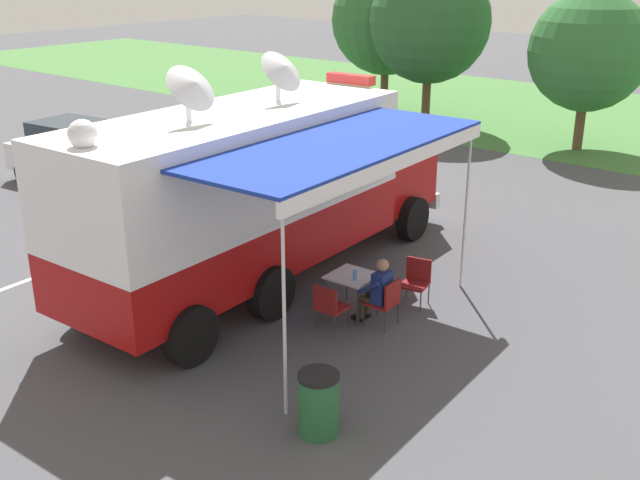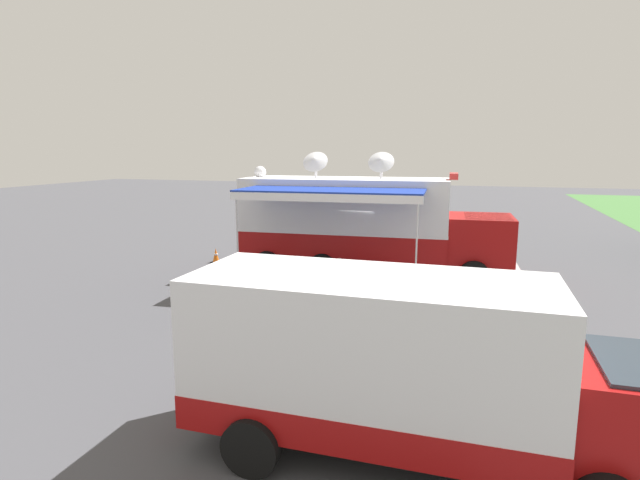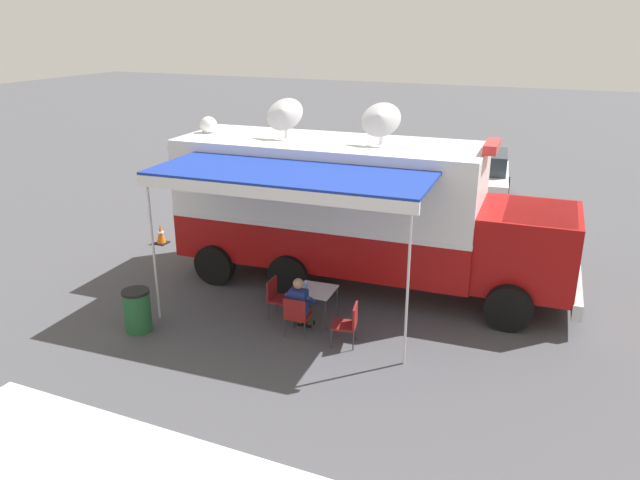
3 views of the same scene
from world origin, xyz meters
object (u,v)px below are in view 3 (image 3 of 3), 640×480
folding_chair_spare_by_truck (349,321)px  trash_bin (137,310)px  command_truck (358,208)px  seated_responder (300,304)px  car_behind_truck (482,177)px  folding_table (315,292)px  water_bottle (306,287)px  traffic_cone (161,234)px  folding_chair_at_table (297,314)px  folding_chair_beside_table (277,295)px

folding_chair_spare_by_truck → trash_bin: (1.20, -4.27, -0.06)m
command_truck → seated_responder: size_ratio=7.69×
trash_bin → car_behind_truck: car_behind_truck is taller
folding_chair_spare_by_truck → car_behind_truck: bearing=177.1°
folding_table → folding_chair_spare_by_truck: 1.26m
water_bottle → car_behind_truck: car_behind_truck is taller
folding_chair_spare_by_truck → seated_responder: seated_responder is taller
folding_table → water_bottle: 0.27m
folding_table → water_bottle: size_ratio=3.76×
folding_table → car_behind_truck: car_behind_truck is taller
folding_table → trash_bin: size_ratio=0.92×
folding_chair_spare_by_truck → trash_bin: 4.43m
trash_bin → folding_chair_spare_by_truck: bearing=105.7°
car_behind_truck → traffic_cone: bearing=-43.0°
command_truck → folding_table: bearing=-2.9°
folding_table → folding_chair_at_table: folding_chair_at_table is taller
command_truck → water_bottle: command_truck is taller
seated_responder → car_behind_truck: bearing=171.6°
folding_chair_spare_by_truck → traffic_cone: folding_chair_spare_by_truck is taller
folding_chair_beside_table → trash_bin: (1.74, -2.38, -0.06)m
car_behind_truck → folding_chair_beside_table: bearing=-12.6°
folding_table → car_behind_truck: bearing=171.5°
command_truck → car_behind_truck: (-8.75, 1.52, -1.07)m
folding_chair_at_table → seated_responder: seated_responder is taller
command_truck → trash_bin: (4.14, -3.34, -1.49)m
folding_chair_beside_table → traffic_cone: 5.99m
folding_table → folding_chair_beside_table: bearing=-79.7°
folding_chair_beside_table → folding_chair_at_table: bearing=50.6°
seated_responder → traffic_cone: seated_responder is taller
command_truck → folding_table: (2.24, -0.11, -1.27)m
folding_chair_at_table → command_truck: bearing=176.7°
water_bottle → car_behind_truck: 11.29m
seated_responder → command_truck: bearing=176.3°
folding_table → folding_chair_beside_table: folding_chair_beside_table is taller
command_truck → folding_chair_spare_by_truck: command_truck is taller
seated_responder → folding_table: bearing=173.1°
command_truck → car_behind_truck: size_ratio=2.18×
seated_responder → folding_chair_at_table: bearing=3.1°
trash_bin → traffic_cone: 5.41m
folding_chair_beside_table → folding_chair_spare_by_truck: bearing=73.9°
folding_table → seated_responder: (0.61, -0.07, -0.02)m
water_bottle → traffic_cone: size_ratio=0.39×
folding_table → traffic_cone: 6.69m
trash_bin → car_behind_truck: bearing=159.3°
command_truck → trash_bin: command_truck is taller
folding_table → traffic_cone: size_ratio=1.45×
seated_responder → folding_chair_beside_table: bearing=-120.5°
trash_bin → traffic_cone: (-4.57, -2.89, -0.18)m
folding_chair_beside_table → traffic_cone: bearing=-118.3°
command_truck → folding_table: command_truck is taller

